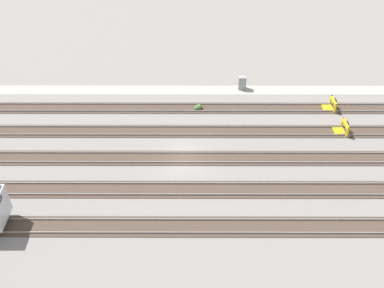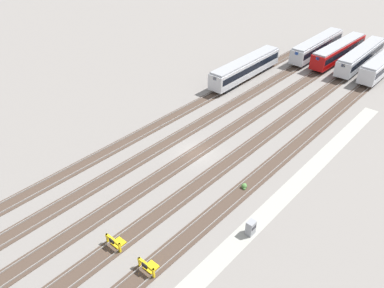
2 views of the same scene
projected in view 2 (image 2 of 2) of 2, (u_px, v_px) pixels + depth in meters
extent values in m
plane|color=gray|center=(196.00, 153.00, 48.36)|extent=(400.00, 400.00, 0.00)
cube|color=#9E9E93|center=(282.00, 197.00, 41.34)|extent=(54.00, 2.00, 0.01)
cube|color=#47382D|center=(252.00, 182.00, 43.51)|extent=(90.00, 2.23, 0.06)
cube|color=gray|center=(247.00, 179.00, 43.84)|extent=(90.00, 0.07, 0.15)
cube|color=gray|center=(258.00, 184.00, 43.05)|extent=(90.00, 0.07, 0.15)
cube|color=#47382D|center=(223.00, 167.00, 45.92)|extent=(90.00, 2.24, 0.06)
cube|color=gray|center=(218.00, 164.00, 46.26)|extent=(90.00, 0.07, 0.15)
cube|color=gray|center=(227.00, 168.00, 45.47)|extent=(90.00, 0.07, 0.15)
cube|color=#47382D|center=(196.00, 153.00, 48.34)|extent=(90.00, 2.24, 0.06)
cube|color=gray|center=(192.00, 150.00, 48.68)|extent=(90.00, 0.07, 0.15)
cube|color=gray|center=(200.00, 154.00, 47.89)|extent=(90.00, 0.07, 0.15)
cube|color=#47382D|center=(172.00, 140.00, 50.76)|extent=(90.00, 2.23, 0.06)
cube|color=gray|center=(168.00, 138.00, 51.10)|extent=(90.00, 0.07, 0.15)
cube|color=gray|center=(176.00, 142.00, 50.30)|extent=(90.00, 0.07, 0.15)
cube|color=#47382D|center=(150.00, 129.00, 53.18)|extent=(90.00, 2.23, 0.06)
cube|color=gray|center=(146.00, 127.00, 53.51)|extent=(90.00, 0.07, 0.15)
cube|color=gray|center=(153.00, 130.00, 52.72)|extent=(90.00, 0.07, 0.15)
cube|color=silver|center=(246.00, 68.00, 66.44)|extent=(18.03, 3.03, 2.70)
cube|color=black|center=(246.00, 66.00, 66.26)|extent=(17.32, 3.06, 1.08)
cube|color=#B2B5BA|center=(245.00, 72.00, 66.86)|extent=(17.67, 3.06, 0.54)
cube|color=#999BA0|center=(246.00, 60.00, 65.60)|extent=(17.49, 2.74, 0.30)
cube|color=blue|center=(273.00, 49.00, 71.47)|extent=(0.09, 0.70, 0.56)
cube|color=blue|center=(215.00, 78.00, 60.28)|extent=(0.09, 0.70, 0.56)
cube|color=black|center=(262.00, 68.00, 70.88)|extent=(3.63, 2.29, 0.70)
cube|color=black|center=(226.00, 87.00, 63.91)|extent=(3.63, 2.29, 0.70)
cube|color=silver|center=(361.00, 57.00, 70.99)|extent=(18.06, 3.18, 2.70)
cube|color=black|center=(361.00, 55.00, 70.81)|extent=(17.34, 3.21, 1.08)
cube|color=#B2B5BA|center=(360.00, 60.00, 71.41)|extent=(17.70, 3.21, 0.54)
cube|color=#999BA0|center=(363.00, 49.00, 70.15)|extent=(17.51, 2.89, 0.30)
cube|color=blue|center=(378.00, 40.00, 76.07)|extent=(0.09, 0.70, 0.56)
cube|color=blue|center=(343.00, 65.00, 64.79)|extent=(0.09, 0.70, 0.56)
cube|color=black|center=(369.00, 57.00, 75.45)|extent=(3.65, 2.32, 0.70)
cube|color=black|center=(347.00, 74.00, 68.43)|extent=(3.65, 2.32, 0.70)
cube|color=#A80F0F|center=(339.00, 51.00, 73.41)|extent=(18.06, 3.23, 2.70)
cube|color=black|center=(339.00, 49.00, 73.23)|extent=(17.34, 3.25, 1.08)
cube|color=#990000|center=(338.00, 55.00, 73.83)|extent=(17.70, 3.25, 0.54)
cube|color=#999BA0|center=(340.00, 44.00, 72.57)|extent=(17.51, 2.93, 0.30)
cube|color=blue|center=(359.00, 35.00, 78.26)|extent=(0.10, 0.70, 0.56)
cube|color=blue|center=(318.00, 59.00, 67.44)|extent=(0.10, 0.70, 0.56)
cube|color=black|center=(349.00, 52.00, 77.74)|extent=(3.65, 2.32, 0.70)
cube|color=black|center=(324.00, 67.00, 70.99)|extent=(3.65, 2.32, 0.70)
cube|color=silver|center=(384.00, 63.00, 68.46)|extent=(18.01, 2.89, 2.70)
cube|color=#B2B5BA|center=(383.00, 67.00, 68.89)|extent=(17.65, 2.92, 0.54)
cube|color=blue|center=(367.00, 72.00, 62.39)|extent=(0.08, 0.70, 0.56)
cube|color=black|center=(370.00, 81.00, 65.99)|extent=(3.61, 2.26, 0.70)
cube|color=silver|center=(317.00, 46.00, 75.75)|extent=(18.03, 3.03, 2.70)
cube|color=black|center=(317.00, 45.00, 75.57)|extent=(17.31, 3.06, 1.08)
cube|color=#B2B5BA|center=(316.00, 50.00, 76.18)|extent=(17.67, 3.05, 0.54)
cube|color=#999BA0|center=(319.00, 39.00, 74.91)|extent=(17.49, 2.74, 0.30)
cube|color=blue|center=(337.00, 31.00, 80.79)|extent=(0.09, 0.70, 0.56)
cube|color=blue|center=(297.00, 53.00, 69.60)|extent=(0.09, 0.70, 0.56)
cube|color=black|center=(327.00, 47.00, 80.19)|extent=(3.63, 2.29, 0.70)
cube|color=black|center=(303.00, 62.00, 73.22)|extent=(3.63, 2.29, 0.70)
cube|color=gold|center=(139.00, 262.00, 33.43)|extent=(0.18, 0.18, 1.15)
cube|color=gold|center=(154.00, 273.00, 32.46)|extent=(0.18, 0.18, 1.15)
cube|color=gold|center=(146.00, 265.00, 32.71)|extent=(0.28, 2.00, 0.30)
cube|color=gold|center=(151.00, 267.00, 33.56)|extent=(1.12, 1.10, 0.18)
cube|color=black|center=(145.00, 266.00, 32.59)|extent=(0.13, 0.60, 0.44)
cube|color=gold|center=(107.00, 238.00, 35.73)|extent=(0.18, 0.18, 1.15)
cube|color=gold|center=(120.00, 248.00, 34.77)|extent=(0.18, 0.18, 1.15)
cube|color=gold|center=(113.00, 240.00, 35.01)|extent=(0.29, 2.01, 0.30)
cube|color=gold|center=(119.00, 243.00, 35.87)|extent=(1.13, 1.11, 0.18)
cube|color=black|center=(111.00, 241.00, 34.90)|extent=(0.13, 0.60, 0.44)
cube|color=gray|center=(251.00, 228.00, 36.55)|extent=(0.90, 0.70, 1.60)
cube|color=#333338|center=(254.00, 228.00, 36.22)|extent=(0.70, 0.04, 0.36)
sphere|color=#4C7F3D|center=(244.00, 186.00, 42.50)|extent=(0.64, 0.64, 0.64)
sphere|color=#4C7F3D|center=(245.00, 185.00, 42.81)|extent=(0.44, 0.44, 0.44)
sphere|color=#4C7F3D|center=(244.00, 189.00, 42.35)|extent=(0.36, 0.36, 0.36)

